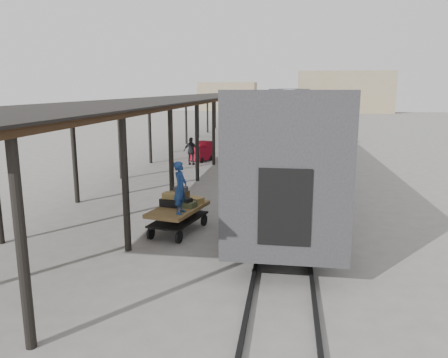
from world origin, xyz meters
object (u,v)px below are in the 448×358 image
at_px(luggage_tug, 202,152).
at_px(porter, 180,188).
at_px(pedestrian, 191,151).
at_px(baggage_cart, 178,213).

xyz_separation_m(luggage_tug, porter, (2.34, -15.10, 1.09)).
relative_size(porter, pedestrian, 0.95).
height_order(luggage_tug, pedestrian, pedestrian).
xyz_separation_m(baggage_cart, luggage_tug, (-2.09, 14.45, -0.06)).
bearing_deg(pedestrian, porter, 108.20).
bearing_deg(luggage_tug, porter, -56.74).
distance_m(baggage_cart, luggage_tug, 14.60).
height_order(luggage_tug, porter, porter).
relative_size(baggage_cart, luggage_tug, 1.56).
height_order(porter, pedestrian, porter).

